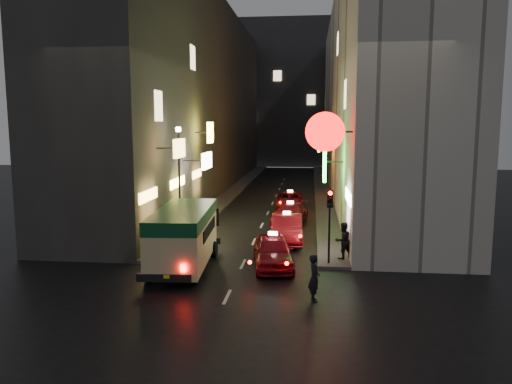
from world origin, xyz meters
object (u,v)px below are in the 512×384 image
(minibus, at_px, (184,231))
(lamp_post, at_px, (179,175))
(taxi_near, at_px, (273,248))
(pedestrian_crossing, at_px, (314,275))
(traffic_light, at_px, (330,210))

(minibus, distance_m, lamp_post, 6.08)
(minibus, xyz_separation_m, taxi_near, (3.99, 0.74, -0.88))
(pedestrian_crossing, relative_size, lamp_post, 0.32)
(taxi_near, relative_size, lamp_post, 0.92)
(taxi_near, bearing_deg, minibus, -169.46)
(taxi_near, bearing_deg, pedestrian_crossing, -66.47)
(pedestrian_crossing, distance_m, traffic_light, 4.89)
(pedestrian_crossing, xyz_separation_m, lamp_post, (-7.50, 9.07, 2.72))
(minibus, xyz_separation_m, pedestrian_crossing, (5.87, -3.56, -0.74))
(traffic_light, bearing_deg, taxi_near, -174.73)
(lamp_post, bearing_deg, traffic_light, -28.91)
(taxi_near, xyz_separation_m, pedestrian_crossing, (1.87, -4.30, 0.14))
(minibus, height_order, taxi_near, minibus)
(taxi_near, relative_size, traffic_light, 1.63)
(minibus, bearing_deg, taxi_near, 10.54)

